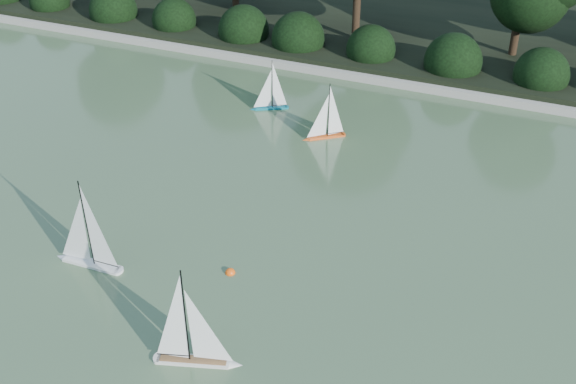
{
  "coord_description": "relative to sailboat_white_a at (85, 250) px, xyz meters",
  "views": [
    {
      "loc": [
        2.73,
        -6.69,
        6.88
      ],
      "look_at": [
        -1.27,
        2.48,
        0.7
      ],
      "focal_mm": 45.0,
      "sensor_mm": 36.0,
      "label": 1
    }
  ],
  "objects": [
    {
      "name": "sailboat_orange",
      "position": [
        1.83,
        5.46,
        -0.06
      ],
      "size": [
        0.81,
        0.68,
        1.29
      ],
      "color": "#E9571D",
      "rests_on": "ground"
    },
    {
      "name": "ground",
      "position": [
        3.75,
        -0.31,
        -0.26
      ],
      "size": [
        80.0,
        80.0,
        0.0
      ],
      "primitive_type": "plane",
      "color": "#35492C",
      "rests_on": "ground"
    },
    {
      "name": "sailboat_white_a",
      "position": [
        0.0,
        0.0,
        0.0
      ],
      "size": [
        1.22,
        0.24,
        1.66
      ],
      "color": "silver",
      "rests_on": "ground"
    },
    {
      "name": "shrub_hedge",
      "position": [
        3.75,
        9.59,
        0.19
      ],
      "size": [
        29.1,
        1.1,
        1.1
      ],
      "color": "black",
      "rests_on": "ground"
    },
    {
      "name": "far_bank",
      "position": [
        3.75,
        12.69,
        -0.11
      ],
      "size": [
        40.0,
        8.0,
        0.3
      ],
      "primitive_type": "cube",
      "color": "black",
      "rests_on": "ground"
    },
    {
      "name": "sailboat_white_b",
      "position": [
        2.67,
        -1.15,
        -0.01
      ],
      "size": [
        1.18,
        0.53,
        1.63
      ],
      "color": "silver",
      "rests_on": "ground"
    },
    {
      "name": "sailboat_teal",
      "position": [
        0.2,
        6.28,
        -0.07
      ],
      "size": [
        0.82,
        0.54,
        1.21
      ],
      "color": "#0E6E7E",
      "rests_on": "ground"
    },
    {
      "name": "race_buoy",
      "position": [
        2.16,
        0.69,
        -0.26
      ],
      "size": [
        0.16,
        0.16,
        0.16
      ],
      "primitive_type": "sphere",
      "color": "#FF550D",
      "rests_on": "ground"
    },
    {
      "name": "pond_coping",
      "position": [
        3.75,
        8.69,
        -0.17
      ],
      "size": [
        40.0,
        0.35,
        0.18
      ],
      "primitive_type": "cube",
      "color": "gray",
      "rests_on": "ground"
    }
  ]
}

